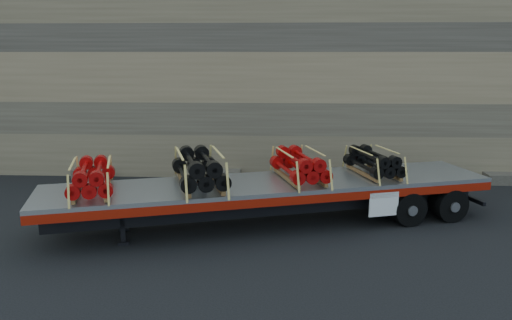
{
  "coord_description": "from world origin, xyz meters",
  "views": [
    {
      "loc": [
        -0.94,
        -12.98,
        4.58
      ],
      "look_at": [
        -1.65,
        1.27,
        1.5
      ],
      "focal_mm": 35.0,
      "sensor_mm": 36.0,
      "label": 1
    }
  ],
  "objects_px": {
    "trailer": "(270,203)",
    "bundle_rear": "(373,163)",
    "bundle_midfront": "(199,170)",
    "bundle_front": "(92,178)",
    "bundle_midrear": "(299,166)"
  },
  "relations": [
    {
      "from": "trailer",
      "to": "bundle_midrear",
      "type": "bearing_deg",
      "value": 0.0
    },
    {
      "from": "trailer",
      "to": "bundle_midfront",
      "type": "height_order",
      "value": "bundle_midfront"
    },
    {
      "from": "trailer",
      "to": "bundle_rear",
      "type": "xyz_separation_m",
      "value": [
        2.88,
        0.88,
        0.95
      ]
    },
    {
      "from": "bundle_front",
      "to": "bundle_midfront",
      "type": "distance_m",
      "value": 2.65
    },
    {
      "from": "trailer",
      "to": "bundle_rear",
      "type": "height_order",
      "value": "bundle_rear"
    },
    {
      "from": "bundle_front",
      "to": "bundle_rear",
      "type": "xyz_separation_m",
      "value": [
        7.23,
        2.21,
        -0.02
      ]
    },
    {
      "from": "trailer",
      "to": "bundle_rear",
      "type": "bearing_deg",
      "value": 0.0
    },
    {
      "from": "bundle_rear",
      "to": "bundle_midfront",
      "type": "bearing_deg",
      "value": 180.0
    },
    {
      "from": "bundle_front",
      "to": "bundle_rear",
      "type": "relative_size",
      "value": 1.06
    },
    {
      "from": "bundle_front",
      "to": "bundle_rear",
      "type": "distance_m",
      "value": 7.56
    },
    {
      "from": "bundle_midfront",
      "to": "bundle_midrear",
      "type": "xyz_separation_m",
      "value": [
        2.6,
        0.79,
        -0.05
      ]
    },
    {
      "from": "trailer",
      "to": "bundle_midrear",
      "type": "xyz_separation_m",
      "value": [
        0.77,
        0.24,
        0.98
      ]
    },
    {
      "from": "bundle_midfront",
      "to": "bundle_rear",
      "type": "bearing_deg",
      "value": 0.0
    },
    {
      "from": "bundle_midfront",
      "to": "bundle_midrear",
      "type": "distance_m",
      "value": 2.71
    },
    {
      "from": "bundle_midrear",
      "to": "bundle_rear",
      "type": "xyz_separation_m",
      "value": [
        2.1,
        0.64,
        -0.03
      ]
    }
  ]
}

